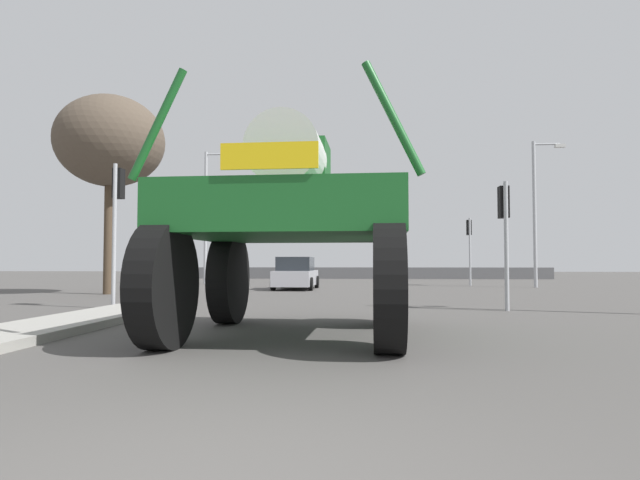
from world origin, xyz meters
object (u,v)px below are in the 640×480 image
Objects in this scene: streetlight_far_right at (537,206)px; bare_tree_left at (110,142)px; traffic_signal_far_left at (469,236)px; traffic_signal_near_left at (117,203)px; oversize_sprayer at (293,226)px; streetlight_far_left at (208,210)px; sedan_ahead at (296,274)px; traffic_signal_near_right at (504,217)px.

bare_tree_left is at bearing -158.35° from streetlight_far_right.
traffic_signal_far_left is 3.99m from streetlight_far_right.
bare_tree_left reaches higher than streetlight_far_right.
traffic_signal_near_left is 0.50× the size of bare_tree_left.
streetlight_far_right reaches higher than traffic_signal_near_left.
oversize_sprayer is 15.24m from bare_tree_left.
traffic_signal_far_left is at bearing 31.45° from bare_tree_left.
oversize_sprayer is at bearing -70.38° from streetlight_far_left.
traffic_signal_near_left is at bearing -62.41° from bare_tree_left.
sedan_ahead is at bearing -150.76° from traffic_signal_far_left.
traffic_signal_near_left is 17.28m from streetlight_far_left.
bare_tree_left is at bearing -148.55° from traffic_signal_far_left.
oversize_sprayer reaches higher than traffic_signal_far_left.
traffic_signal_near_left reaches higher than traffic_signal_near_right.
traffic_signal_near_left is 0.50× the size of streetlight_far_left.
streetlight_far_right is (12.03, 2.82, 3.44)m from sedan_ahead.
traffic_signal_far_left is at bearing 142.96° from streetlight_far_right.
bare_tree_left reaches higher than sedan_ahead.
sedan_ahead is 13.08m from traffic_signal_near_right.
traffic_signal_near_left is 20.49m from traffic_signal_far_left.
streetlight_far_left reaches higher than sedan_ahead.
streetlight_far_left is at bearing 127.05° from traffic_signal_near_right.
streetlight_far_right is at bearing 41.46° from traffic_signal_near_left.
bare_tree_left reaches higher than traffic_signal_far_left.
sedan_ahead is 9.28m from streetlight_far_left.
traffic_signal_near_left is at bearing 162.80° from sedan_ahead.
bare_tree_left reaches higher than oversize_sprayer.
oversize_sprayer is at bearing -43.59° from traffic_signal_near_left.
oversize_sprayer is 0.67× the size of bare_tree_left.
traffic_signal_near_left is 20.94m from streetlight_far_right.
sedan_ahead is 0.52× the size of bare_tree_left.
streetlight_far_left is (-15.07, 0.97, 1.67)m from traffic_signal_far_left.
oversize_sprayer is 7.26m from traffic_signal_near_right.
streetlight_far_right is (10.07, 19.16, 2.29)m from oversize_sprayer.
oversize_sprayer is at bearing -132.52° from traffic_signal_near_right.
bare_tree_left reaches higher than traffic_signal_near_left.
streetlight_far_right reaches higher than oversize_sprayer.
traffic_signal_near_left is at bearing -179.95° from traffic_signal_near_right.
sedan_ahead is 1.23× the size of traffic_signal_near_right.
oversize_sprayer reaches higher than sedan_ahead.
oversize_sprayer is 1.42× the size of traffic_signal_far_left.
traffic_signal_far_left is 0.47× the size of bare_tree_left.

